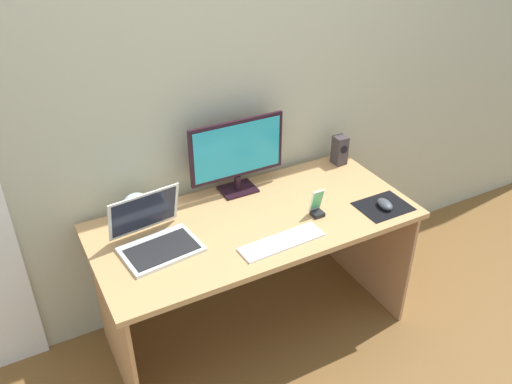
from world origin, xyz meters
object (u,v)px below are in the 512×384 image
(fishbowl, at_px, (137,208))
(monitor, at_px, (237,153))
(keyboard_external, at_px, (282,242))
(mouse, at_px, (385,204))
(laptop, at_px, (155,237))
(speaker_right, at_px, (340,150))
(phone_in_dock, at_px, (317,206))

(fishbowl, bearing_deg, monitor, 1.91)
(keyboard_external, height_order, mouse, mouse)
(monitor, bearing_deg, fishbowl, -178.09)
(laptop, relative_size, fishbowl, 2.51)
(monitor, xyz_separation_m, speaker_right, (0.63, -0.01, -0.13))
(speaker_right, relative_size, mouse, 1.62)
(speaker_right, height_order, mouse, speaker_right)
(monitor, bearing_deg, phone_in_dock, -58.48)
(fishbowl, bearing_deg, phone_in_dock, -25.24)
(speaker_right, bearing_deg, keyboard_external, -143.57)
(phone_in_dock, bearing_deg, speaker_right, 43.10)
(laptop, xyz_separation_m, phone_in_dock, (0.75, -0.13, 0.00))
(speaker_right, height_order, laptop, laptop)
(monitor, distance_m, fishbowl, 0.55)
(laptop, height_order, keyboard_external, laptop)
(speaker_right, height_order, fishbowl, speaker_right)
(laptop, xyz_separation_m, mouse, (1.08, -0.24, -0.03))
(fishbowl, bearing_deg, speaker_right, 0.61)
(fishbowl, bearing_deg, laptop, -88.07)
(laptop, height_order, fishbowl, laptop)
(monitor, height_order, fishbowl, monitor)
(monitor, distance_m, mouse, 0.76)
(keyboard_external, relative_size, mouse, 3.95)
(monitor, xyz_separation_m, laptop, (-0.52, -0.24, -0.16))
(keyboard_external, distance_m, mouse, 0.58)
(laptop, distance_m, phone_in_dock, 0.76)
(speaker_right, xyz_separation_m, mouse, (-0.07, -0.48, -0.06))
(laptop, bearing_deg, monitor, 25.06)
(fishbowl, distance_m, mouse, 1.18)
(monitor, distance_m, phone_in_dock, 0.47)
(mouse, xyz_separation_m, phone_in_dock, (-0.32, 0.11, 0.03))
(fishbowl, xyz_separation_m, keyboard_external, (0.50, -0.47, -0.06))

